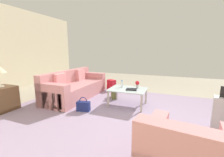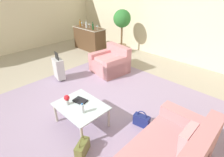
% 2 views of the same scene
% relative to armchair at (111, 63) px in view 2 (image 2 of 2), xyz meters
% --- Properties ---
extents(ground_plane, '(12.00, 12.00, 0.00)m').
position_rel_armchair_xyz_m(ground_plane, '(0.89, -1.67, -0.29)').
color(ground_plane, '#A89E89').
extents(wall_back, '(10.24, 0.12, 3.10)m').
position_rel_armchair_xyz_m(wall_back, '(0.89, 2.39, 1.26)').
color(wall_back, beige).
rests_on(wall_back, ground).
extents(wall_left, '(0.12, 8.00, 3.10)m').
position_rel_armchair_xyz_m(wall_left, '(-4.17, -1.67, 1.26)').
color(wall_left, beige).
rests_on(wall_left, ground).
extents(area_rug, '(5.20, 4.40, 0.01)m').
position_rel_armchair_xyz_m(area_rug, '(1.49, -1.47, -0.29)').
color(area_rug, '#9984A3').
rests_on(area_rug, ground).
extents(armchair, '(1.11, 1.07, 0.82)m').
position_rel_armchair_xyz_m(armchair, '(0.00, 0.00, 0.00)').
color(armchair, '#C67F84').
rests_on(armchair, ground).
extents(coffee_table, '(0.97, 0.75, 0.46)m').
position_rel_armchair_xyz_m(coffee_table, '(1.29, -2.17, 0.11)').
color(coffee_table, silver).
rests_on(coffee_table, ground).
extents(water_bottle, '(0.06, 0.06, 0.20)m').
position_rel_armchair_xyz_m(water_bottle, '(1.49, -2.27, 0.26)').
color(water_bottle, silver).
rests_on(water_bottle, coffee_table).
extents(coffee_table_book, '(0.30, 0.23, 0.03)m').
position_rel_armchair_xyz_m(coffee_table_book, '(1.17, -2.09, 0.18)').
color(coffee_table_book, black).
rests_on(coffee_table_book, coffee_table).
extents(flower_vase, '(0.11, 0.11, 0.21)m').
position_rel_armchair_xyz_m(flower_vase, '(1.07, -2.32, 0.29)').
color(flower_vase, '#B2B7BC').
rests_on(flower_vase, coffee_table).
extents(bar_console, '(1.47, 0.63, 0.93)m').
position_rel_armchair_xyz_m(bar_console, '(-2.21, 0.93, 0.19)').
color(bar_console, '#513823').
rests_on(bar_console, ground).
extents(wine_glass_leftmost, '(0.08, 0.08, 0.15)m').
position_rel_armchair_xyz_m(wine_glass_leftmost, '(-2.71, 0.96, 0.75)').
color(wine_glass_leftmost, silver).
rests_on(wine_glass_leftmost, bar_console).
extents(wine_glass_left_of_centre, '(0.08, 0.08, 0.15)m').
position_rel_armchair_xyz_m(wine_glass_left_of_centre, '(-2.21, 0.98, 0.75)').
color(wine_glass_left_of_centre, silver).
rests_on(wine_glass_left_of_centre, bar_console).
extents(wine_glass_right_of_centre, '(0.08, 0.08, 0.15)m').
position_rel_armchair_xyz_m(wine_glass_right_of_centre, '(-1.71, 0.97, 0.75)').
color(wine_glass_right_of_centre, silver).
rests_on(wine_glass_right_of_centre, bar_console).
extents(wine_bottle_amber, '(0.07, 0.07, 0.30)m').
position_rel_armchair_xyz_m(wine_bottle_amber, '(-2.62, 0.81, 0.76)').
color(wine_bottle_amber, brown).
rests_on(wine_bottle_amber, bar_console).
extents(wine_bottle_clear, '(0.07, 0.07, 0.30)m').
position_rel_armchair_xyz_m(wine_bottle_clear, '(-2.21, 0.81, 0.76)').
color(wine_bottle_clear, silver).
rests_on(wine_bottle_clear, bar_console).
extents(wine_bottle_green, '(0.07, 0.07, 0.30)m').
position_rel_armchair_xyz_m(wine_bottle_green, '(-1.79, 0.81, 0.76)').
color(wine_bottle_green, '#194C23').
rests_on(wine_bottle_green, bar_console).
extents(suitcase_silver, '(0.44, 0.30, 0.85)m').
position_rel_armchair_xyz_m(suitcase_silver, '(-0.71, -1.47, 0.07)').
color(suitcase_silver, '#B7B7BC').
rests_on(suitcase_silver, ground).
extents(handbag_navy, '(0.34, 0.20, 0.36)m').
position_rel_armchair_xyz_m(handbag_navy, '(2.18, -1.37, -0.16)').
color(handbag_navy, navy).
rests_on(handbag_navy, ground).
extents(handbag_olive, '(0.27, 0.35, 0.36)m').
position_rel_armchair_xyz_m(handbag_olive, '(1.87, -2.61, -0.16)').
color(handbag_olive, olive).
rests_on(handbag_olive, ground).
extents(potted_ficus, '(0.67, 0.67, 1.71)m').
position_rel_armchair_xyz_m(potted_ficus, '(-0.91, 1.53, 0.88)').
color(potted_ficus, '#84664C').
rests_on(potted_ficus, ground).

